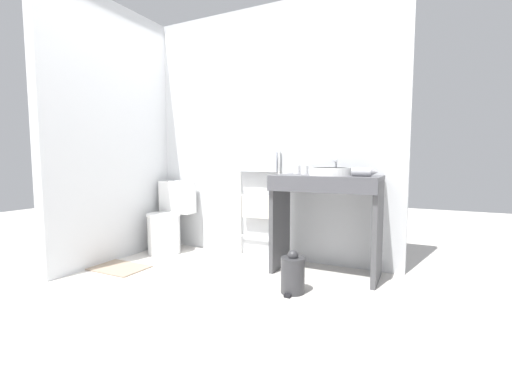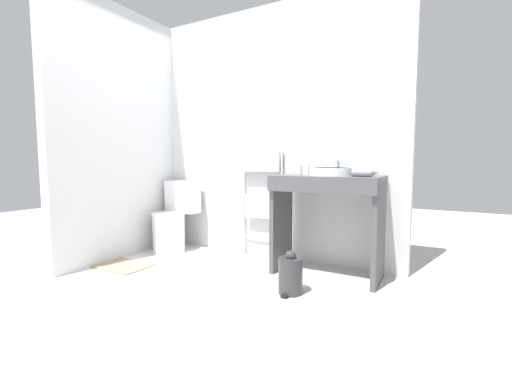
{
  "view_description": "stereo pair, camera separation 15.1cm",
  "coord_description": "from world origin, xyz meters",
  "px_view_note": "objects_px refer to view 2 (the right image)",
  "views": [
    {
      "loc": [
        1.54,
        -2.04,
        1.03
      ],
      "look_at": [
        0.23,
        0.61,
        0.75
      ],
      "focal_mm": 24.0,
      "sensor_mm": 36.0,
      "label": 1
    },
    {
      "loc": [
        1.68,
        -1.97,
        1.03
      ],
      "look_at": [
        0.23,
        0.61,
        0.75
      ],
      "focal_mm": 24.0,
      "sensor_mm": 36.0,
      "label": 2
    }
  ],
  "objects_px": {
    "cup_near_wall": "(299,170)",
    "towel_radiator": "(261,189)",
    "cup_near_edge": "(306,170)",
    "trash_bin": "(290,275)",
    "sink_basin": "(331,171)",
    "hair_dryer": "(364,172)",
    "toilet": "(173,221)"
  },
  "relations": [
    {
      "from": "cup_near_edge",
      "to": "hair_dryer",
      "type": "xyz_separation_m",
      "value": [
        0.56,
        -0.17,
        -0.0
      ]
    },
    {
      "from": "cup_near_wall",
      "to": "towel_radiator",
      "type": "bearing_deg",
      "value": 172.79
    },
    {
      "from": "towel_radiator",
      "to": "cup_near_edge",
      "type": "xyz_separation_m",
      "value": [
        0.55,
        -0.12,
        0.2
      ]
    },
    {
      "from": "cup_near_edge",
      "to": "trash_bin",
      "type": "distance_m",
      "value": 1.03
    },
    {
      "from": "cup_near_wall",
      "to": "cup_near_edge",
      "type": "xyz_separation_m",
      "value": [
        0.1,
        -0.07,
        -0.0
      ]
    },
    {
      "from": "cup_near_wall",
      "to": "toilet",
      "type": "bearing_deg",
      "value": -172.42
    },
    {
      "from": "sink_basin",
      "to": "hair_dryer",
      "type": "relative_size",
      "value": 1.78
    },
    {
      "from": "toilet",
      "to": "towel_radiator",
      "type": "bearing_deg",
      "value": 13.95
    },
    {
      "from": "towel_radiator",
      "to": "cup_near_edge",
      "type": "bearing_deg",
      "value": -12.53
    },
    {
      "from": "sink_basin",
      "to": "hair_dryer",
      "type": "distance_m",
      "value": 0.29
    },
    {
      "from": "sink_basin",
      "to": "towel_radiator",
      "type": "bearing_deg",
      "value": 163.49
    },
    {
      "from": "cup_near_edge",
      "to": "toilet",
      "type": "bearing_deg",
      "value": -175.28
    },
    {
      "from": "cup_near_wall",
      "to": "cup_near_edge",
      "type": "relative_size",
      "value": 1.01
    },
    {
      "from": "towel_radiator",
      "to": "cup_near_edge",
      "type": "height_order",
      "value": "towel_radiator"
    },
    {
      "from": "cup_near_wall",
      "to": "trash_bin",
      "type": "height_order",
      "value": "cup_near_wall"
    },
    {
      "from": "sink_basin",
      "to": "hair_dryer",
      "type": "bearing_deg",
      "value": -8.74
    },
    {
      "from": "sink_basin",
      "to": "trash_bin",
      "type": "xyz_separation_m",
      "value": [
        -0.14,
        -0.53,
        -0.79
      ]
    },
    {
      "from": "toilet",
      "to": "sink_basin",
      "type": "xyz_separation_m",
      "value": [
        1.83,
        0.01,
        0.59
      ]
    },
    {
      "from": "towel_radiator",
      "to": "cup_near_wall",
      "type": "relative_size",
      "value": 14.01
    },
    {
      "from": "cup_near_wall",
      "to": "hair_dryer",
      "type": "bearing_deg",
      "value": -19.25
    },
    {
      "from": "toilet",
      "to": "trash_bin",
      "type": "distance_m",
      "value": 1.77
    },
    {
      "from": "sink_basin",
      "to": "cup_near_wall",
      "type": "distance_m",
      "value": 0.42
    },
    {
      "from": "towel_radiator",
      "to": "sink_basin",
      "type": "distance_m",
      "value": 0.88
    },
    {
      "from": "cup_near_wall",
      "to": "hair_dryer",
      "type": "xyz_separation_m",
      "value": [
        0.66,
        -0.23,
        -0.0
      ]
    },
    {
      "from": "cup_near_edge",
      "to": "trash_bin",
      "type": "xyz_separation_m",
      "value": [
        0.13,
        -0.65,
        -0.79
      ]
    },
    {
      "from": "sink_basin",
      "to": "cup_near_wall",
      "type": "height_order",
      "value": "cup_near_wall"
    },
    {
      "from": "sink_basin",
      "to": "cup_near_wall",
      "type": "bearing_deg",
      "value": 153.45
    },
    {
      "from": "toilet",
      "to": "trash_bin",
      "type": "bearing_deg",
      "value": -17.26
    },
    {
      "from": "sink_basin",
      "to": "cup_near_wall",
      "type": "xyz_separation_m",
      "value": [
        -0.37,
        0.19,
        0.0
      ]
    },
    {
      "from": "toilet",
      "to": "cup_near_edge",
      "type": "distance_m",
      "value": 1.67
    },
    {
      "from": "trash_bin",
      "to": "towel_radiator",
      "type": "bearing_deg",
      "value": 131.17
    },
    {
      "from": "hair_dryer",
      "to": "cup_near_edge",
      "type": "bearing_deg",
      "value": 163.52
    }
  ]
}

